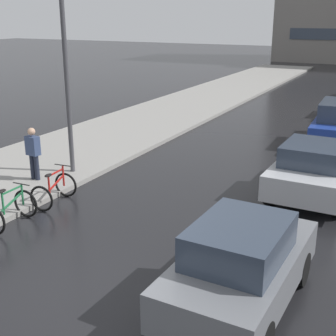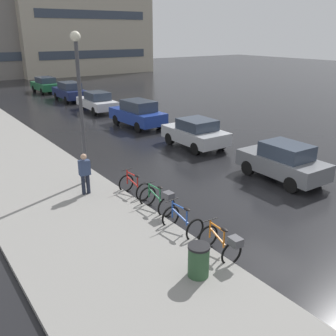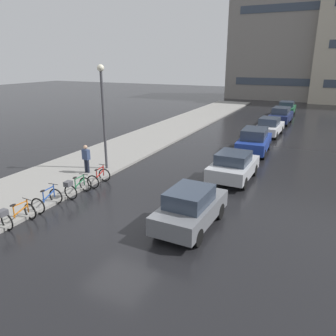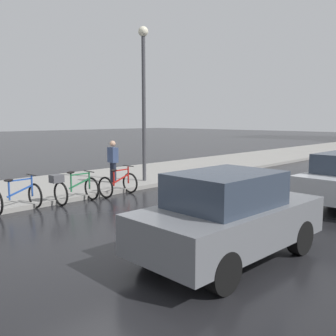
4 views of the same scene
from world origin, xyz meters
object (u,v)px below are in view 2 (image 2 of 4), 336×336
(car_green, at_px, (45,85))
(pedestrian, at_px, (85,173))
(car_grey, at_px, (283,162))
(trash_bin, at_px, (198,263))
(bicycle_third, at_px, (159,199))
(car_navy, at_px, (70,91))
(streetlamp, at_px, (80,93))
(car_silver, at_px, (196,133))
(bicycle_second, at_px, (182,222))
(car_blue, at_px, (138,113))
(car_white, at_px, (97,102))
(bicycle_farthest, at_px, (135,186))
(bicycle_nearest, at_px, (223,243))

(car_green, bearing_deg, pedestrian, -105.40)
(car_grey, distance_m, trash_bin, 7.89)
(car_grey, relative_size, car_green, 0.94)
(trash_bin, bearing_deg, bicycle_third, 70.19)
(car_grey, height_order, car_navy, car_navy)
(streetlamp, bearing_deg, car_green, 75.02)
(car_silver, height_order, car_green, car_green)
(bicycle_second, xyz_separation_m, trash_bin, (-1.08, -2.06, 0.10))
(bicycle_third, distance_m, car_navy, 24.08)
(bicycle_second, xyz_separation_m, car_blue, (6.12, 12.75, 0.47))
(car_grey, xyz_separation_m, car_blue, (-0.00, 11.62, 0.06))
(car_grey, xyz_separation_m, car_green, (-0.03, 29.85, -0.00))
(car_navy, xyz_separation_m, streetlamp, (-7.04, -19.54, 2.87))
(car_white, xyz_separation_m, trash_bin, (-7.21, -20.93, -0.27))
(car_navy, bearing_deg, bicycle_farthest, -105.57)
(car_blue, height_order, trash_bin, car_blue)
(bicycle_nearest, xyz_separation_m, car_silver, (6.15, 8.66, 0.30))
(car_blue, bearing_deg, car_grey, -89.98)
(trash_bin, bearing_deg, bicycle_second, 62.31)
(car_white, height_order, car_green, car_green)
(bicycle_second, xyz_separation_m, streetlamp, (-0.77, 5.34, 3.31))
(car_silver, xyz_separation_m, pedestrian, (-7.51, -2.73, 0.19))
(bicycle_third, relative_size, car_silver, 0.38)
(bicycle_third, relative_size, trash_bin, 1.44)
(bicycle_nearest, distance_m, pedestrian, 6.11)
(bicycle_third, distance_m, trash_bin, 3.87)
(car_green, distance_m, pedestrian, 27.75)
(car_silver, bearing_deg, pedestrian, -160.05)
(pedestrian, bearing_deg, car_white, 63.17)
(bicycle_nearest, distance_m, bicycle_farthest, 4.98)
(car_blue, height_order, car_white, car_blue)
(bicycle_third, height_order, pedestrian, pedestrian)
(bicycle_second, bearing_deg, car_white, 72.00)
(bicycle_third, bearing_deg, streetlamp, 104.84)
(pedestrian, xyz_separation_m, trash_bin, (0.19, -6.29, -0.47))
(car_blue, height_order, car_navy, car_blue)
(car_silver, distance_m, car_navy, 17.93)
(car_white, distance_m, pedestrian, 16.41)
(car_silver, relative_size, trash_bin, 3.79)
(car_green, bearing_deg, car_blue, -89.91)
(bicycle_farthest, height_order, streetlamp, streetlamp)
(car_green, height_order, pedestrian, pedestrian)
(trash_bin, bearing_deg, car_grey, 23.94)
(bicycle_nearest, distance_m, bicycle_second, 1.71)
(bicycle_nearest, distance_m, car_navy, 27.31)
(car_green, bearing_deg, bicycle_nearest, -100.42)
(car_silver, height_order, streetlamp, streetlamp)
(car_blue, xyz_separation_m, pedestrian, (-7.40, -8.52, 0.10))
(car_white, bearing_deg, trash_bin, -109.01)
(car_white, relative_size, streetlamp, 0.73)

